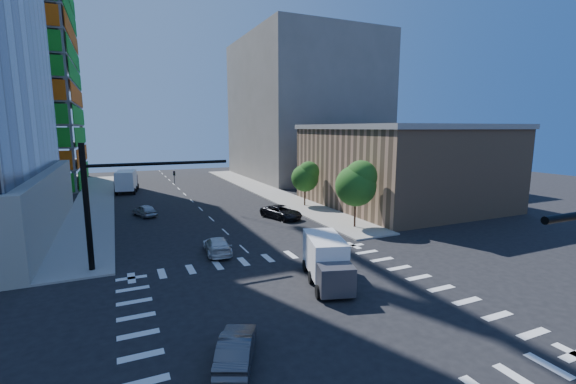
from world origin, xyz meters
TOP-DOWN VIEW (x-y plane):
  - ground at (0.00, 0.00)m, footprint 160.00×160.00m
  - road_markings at (0.00, 0.00)m, footprint 20.00×20.00m
  - sidewalk_ne at (12.50, 40.00)m, footprint 5.00×60.00m
  - sidewalk_nw at (-12.50, 40.00)m, footprint 5.00×60.00m
  - commercial_building at (25.00, 22.00)m, footprint 20.50×22.50m
  - bg_building_ne at (27.00, 55.00)m, footprint 24.00×30.00m
  - signal_mast_nw at (-10.00, 11.50)m, footprint 10.20×0.40m
  - tree_south at (12.63, 13.90)m, footprint 4.16×4.16m
  - tree_north at (12.93, 25.90)m, footprint 3.54×3.52m
  - car_nb_far at (7.30, 20.95)m, footprint 4.02×5.83m
  - car_sb_near at (-2.35, 11.77)m, footprint 2.29×4.81m
  - car_sb_mid at (-6.73, 28.54)m, footprint 2.86×4.33m
  - car_sb_cross at (-5.20, -3.20)m, footprint 2.98×4.32m
  - box_truck_near at (2.76, 2.68)m, footprint 3.90×6.05m
  - box_truck_far at (-7.96, 47.87)m, footprint 3.80×7.03m

SIDE VIEW (x-z plane):
  - ground at x=0.00m, z-range 0.00..0.00m
  - road_markings at x=0.00m, z-range 0.00..0.01m
  - sidewalk_ne at x=12.50m, z-range 0.00..0.15m
  - sidewalk_nw at x=-12.50m, z-range 0.00..0.15m
  - car_sb_cross at x=-5.20m, z-range 0.00..1.35m
  - car_sb_near at x=-2.35m, z-range 0.00..1.35m
  - car_sb_mid at x=-6.73m, z-range 0.00..1.37m
  - car_nb_far at x=7.30m, z-range 0.00..1.48m
  - box_truck_near at x=2.76m, z-range -0.17..2.77m
  - box_truck_far at x=-7.96m, z-range -0.20..3.31m
  - tree_north at x=12.93m, z-range 1.10..6.88m
  - tree_south at x=12.63m, z-range 1.27..8.10m
  - commercial_building at x=25.00m, z-range 0.01..10.61m
  - signal_mast_nw at x=-10.00m, z-range 0.99..9.99m
  - bg_building_ne at x=27.00m, z-range 0.00..28.00m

